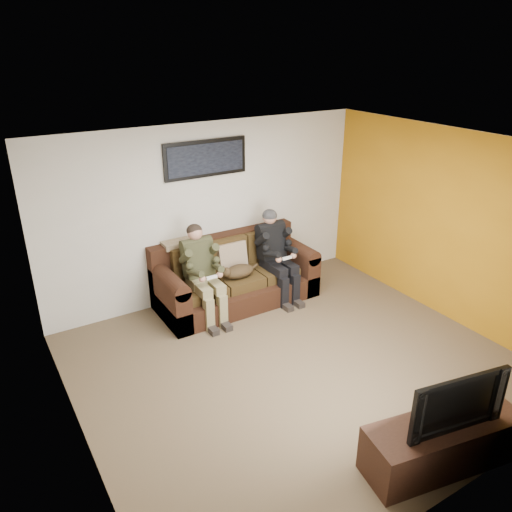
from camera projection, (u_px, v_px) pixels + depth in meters
floor at (296, 364)px, 6.07m from camera, size 5.00×5.00×0.00m
ceiling at (304, 150)px, 5.02m from camera, size 5.00×5.00×0.00m
wall_back at (209, 212)px, 7.30m from camera, size 5.00×0.00×5.00m
wall_front at (475, 373)px, 3.79m from camera, size 5.00×0.00×5.00m
wall_left at (68, 330)px, 4.35m from camera, size 0.00×4.50×4.50m
wall_right at (450, 226)px, 6.74m from camera, size 0.00×4.50×4.50m
accent_wall_right at (449, 227)px, 6.74m from camera, size 0.00×4.50×4.50m
sofa at (234, 278)px, 7.43m from camera, size 2.35×1.01×0.96m
throw_pillow at (232, 257)px, 7.34m from camera, size 0.45×0.21×0.44m
throw_blanket at (179, 244)px, 7.08m from camera, size 0.48×0.23×0.09m
person_left at (202, 268)px, 6.83m from camera, size 0.51×0.87×1.33m
person_right at (275, 249)px, 7.41m from camera, size 0.51×0.86×1.33m
cat at (238, 271)px, 7.14m from camera, size 0.66×0.26×0.24m
framed_poster at (206, 159)px, 6.94m from camera, size 1.25×0.05×0.52m
tv_stand at (443, 443)px, 4.56m from camera, size 1.56×0.75×0.47m
television at (451, 398)px, 4.35m from camera, size 0.98×0.31×0.56m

